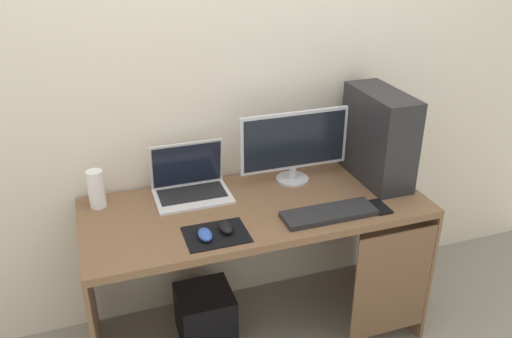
% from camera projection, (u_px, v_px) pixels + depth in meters
% --- Properties ---
extents(ground_plane, '(8.00, 8.00, 0.00)m').
position_uv_depth(ground_plane, '(256.00, 331.00, 2.73)').
color(ground_plane, gray).
extents(wall_back, '(4.00, 0.05, 2.60)m').
position_uv_depth(wall_back, '(231.00, 66.00, 2.48)').
color(wall_back, beige).
rests_on(wall_back, ground_plane).
extents(desk, '(1.56, 0.65, 0.75)m').
position_uv_depth(desk, '(261.00, 232.00, 2.46)').
color(desk, brown).
rests_on(desk, ground_plane).
extents(pc_tower, '(0.18, 0.43, 0.45)m').
position_uv_depth(pc_tower, '(379.00, 136.00, 2.55)').
color(pc_tower, '#232326').
rests_on(pc_tower, desk).
extents(monitor, '(0.54, 0.16, 0.36)m').
position_uv_depth(monitor, '(294.00, 145.00, 2.53)').
color(monitor, '#B7BCC6').
rests_on(monitor, desk).
extents(laptop, '(0.35, 0.24, 0.24)m').
position_uv_depth(laptop, '(191.00, 185.00, 2.47)').
color(laptop, silver).
rests_on(laptop, desk).
extents(speaker, '(0.07, 0.07, 0.18)m').
position_uv_depth(speaker, '(96.00, 189.00, 2.35)').
color(speaker, white).
rests_on(speaker, desk).
extents(keyboard, '(0.42, 0.14, 0.02)m').
position_uv_depth(keyboard, '(329.00, 213.00, 2.31)').
color(keyboard, '#232326').
rests_on(keyboard, desk).
extents(mousepad, '(0.26, 0.20, 0.00)m').
position_uv_depth(mousepad, '(216.00, 235.00, 2.17)').
color(mousepad, black).
rests_on(mousepad, desk).
extents(mouse_left, '(0.06, 0.10, 0.03)m').
position_uv_depth(mouse_left, '(226.00, 227.00, 2.19)').
color(mouse_left, black).
rests_on(mouse_left, mousepad).
extents(mouse_right, '(0.06, 0.10, 0.03)m').
position_uv_depth(mouse_right, '(205.00, 235.00, 2.14)').
color(mouse_right, '#2D51B2').
rests_on(mouse_right, mousepad).
extents(cell_phone, '(0.07, 0.13, 0.01)m').
position_uv_depth(cell_phone, '(379.00, 207.00, 2.37)').
color(cell_phone, black).
rests_on(cell_phone, desk).
extents(subwoofer, '(0.27, 0.27, 0.27)m').
position_uv_depth(subwoofer, '(205.00, 314.00, 2.64)').
color(subwoofer, black).
rests_on(subwoofer, ground_plane).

